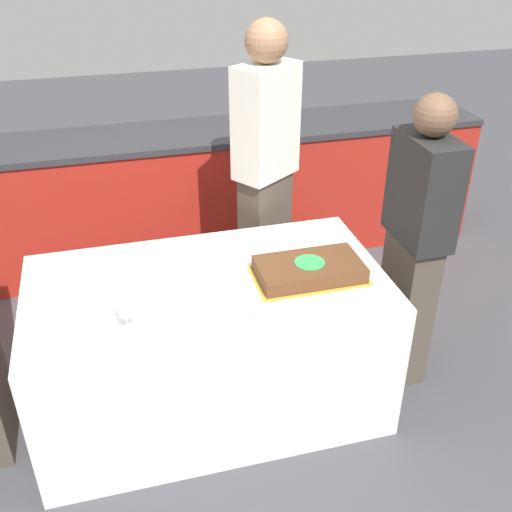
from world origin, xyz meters
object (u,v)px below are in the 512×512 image
at_px(plate_stack, 82,303).
at_px(person_seated_right, 415,244).
at_px(cake, 309,269).
at_px(wine_glass, 125,306).
at_px(person_cutting_cake, 265,177).

xyz_separation_m(plate_stack, person_seated_right, (1.59, 0.07, 0.02)).
height_order(cake, plate_stack, cake).
height_order(plate_stack, person_seated_right, person_seated_right).
height_order(wine_glass, person_cutting_cake, person_cutting_cake).
bearing_deg(cake, person_cutting_cake, 90.00).
bearing_deg(cake, plate_stack, 179.74).
xyz_separation_m(cake, person_cutting_cake, (-0.00, 0.75, 0.15)).
distance_m(cake, person_cutting_cake, 0.76).
bearing_deg(person_seated_right, wine_glass, -79.39).
bearing_deg(wine_glass, plate_stack, 131.92).
height_order(plate_stack, wine_glass, wine_glass).
relative_size(person_cutting_cake, person_seated_right, 1.15).
relative_size(cake, plate_stack, 2.42).
bearing_deg(person_cutting_cake, person_seated_right, 95.86).
distance_m(wine_glass, person_seated_right, 1.44).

